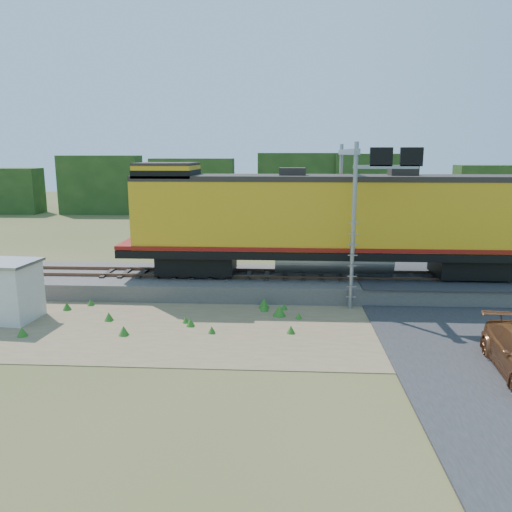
{
  "coord_description": "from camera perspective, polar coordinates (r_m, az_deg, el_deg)",
  "views": [
    {
      "loc": [
        -0.04,
        -18.29,
        6.8
      ],
      "look_at": [
        -1.28,
        3.0,
        2.4
      ],
      "focal_mm": 35.0,
      "sensor_mm": 36.0,
      "label": 1
    }
  ],
  "objects": [
    {
      "name": "ground",
      "position": [
        19.52,
        3.27,
        -8.75
      ],
      "size": [
        140.0,
        140.0,
        0.0
      ],
      "primitive_type": "plane",
      "color": "#475123",
      "rests_on": "ground"
    },
    {
      "name": "ballast",
      "position": [
        25.12,
        3.31,
        -3.12
      ],
      "size": [
        70.0,
        5.0,
        0.8
      ],
      "primitive_type": "cube",
      "color": "slate",
      "rests_on": "ground"
    },
    {
      "name": "rails",
      "position": [
        25.0,
        3.32,
        -2.06
      ],
      "size": [
        70.0,
        1.54,
        0.16
      ],
      "color": "brown",
      "rests_on": "ballast"
    },
    {
      "name": "dirt_shoulder",
      "position": [
        20.08,
        -2.5,
        -8.11
      ],
      "size": [
        26.0,
        8.0,
        0.03
      ],
      "primitive_type": "cube",
      "color": "#8C7754",
      "rests_on": "ground"
    },
    {
      "name": "road",
      "position": [
        21.38,
        22.56,
        -7.57
      ],
      "size": [
        7.0,
        66.0,
        0.86
      ],
      "color": "#38383A",
      "rests_on": "ground"
    },
    {
      "name": "tree_line_north",
      "position": [
        56.42,
        3.39,
        7.84
      ],
      "size": [
        130.0,
        3.0,
        6.5
      ],
      "color": "#1C3A15",
      "rests_on": "ground"
    },
    {
      "name": "weed_clumps",
      "position": [
        19.91,
        -6.96,
        -8.4
      ],
      "size": [
        15.0,
        6.2,
        0.56
      ],
      "primitive_type": null,
      "color": "#2D7020",
      "rests_on": "ground"
    },
    {
      "name": "locomotive",
      "position": [
        24.59,
        8.27,
        4.12
      ],
      "size": [
        20.93,
        3.19,
        5.4
      ],
      "color": "black",
      "rests_on": "rails"
    },
    {
      "name": "shed",
      "position": [
        22.87,
        -26.28,
        -3.59
      ],
      "size": [
        2.27,
        2.27,
        2.49
      ],
      "rotation": [
        0.0,
        0.0,
        -0.08
      ],
      "color": "silver",
      "rests_on": "ground"
    },
    {
      "name": "signal_gantry",
      "position": [
        23.89,
        11.46,
        8.18
      ],
      "size": [
        2.89,
        6.2,
        7.28
      ],
      "color": "gray",
      "rests_on": "ground"
    }
  ]
}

